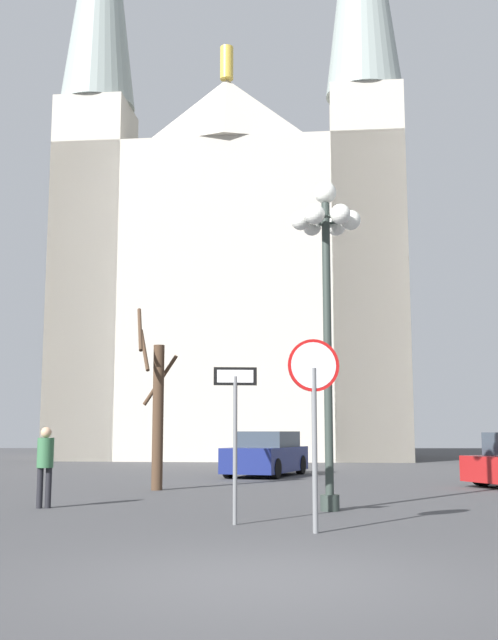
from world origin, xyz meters
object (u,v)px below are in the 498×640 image
Objects in this scene: street_lamp at (326,264)px; pedestrian_walking at (45,459)px; cathedral at (234,262)px; bare_tree at (157,408)px; stop_sign at (314,395)px; one_way_arrow_sign at (235,421)px; parked_car_near_navy at (267,455)px.

street_lamp reaches higher than pedestrian_walking.
bare_tree is at bearing -93.04° from cathedral.
stop_sign is at bearing -98.78° from street_lamp.
stop_sign is at bearing -35.53° from pedestrian_walking.
cathedral reaches higher than pedestrian_walking.
one_way_arrow_sign is at bearing -87.89° from cathedral.
one_way_arrow_sign is 1.61× the size of pedestrian_walking.
street_lamp is (1.70, 2.15, 3.08)m from one_way_arrow_sign.
one_way_arrow_sign is at bearing -72.51° from bare_tree.
cathedral is 28.75m from pedestrian_walking.
bare_tree is 1.04× the size of parked_car_near_navy.
cathedral is at bearing 95.83° from street_lamp.
parked_car_near_navy is (-1.11, 11.26, -4.02)m from street_lamp.
pedestrian_walking is (-5.01, 3.58, -1.07)m from stop_sign.
one_way_arrow_sign is (1.08, -29.43, -9.24)m from cathedral.
cathedral is 28.10m from street_lamp.
cathedral is 23.96m from bare_tree.
pedestrian_walking is at bearing -108.42° from bare_tree.
one_way_arrow_sign is at bearing -92.50° from parked_car_near_navy.
stop_sign is 8.89m from bare_tree.
pedestrian_walking is at bearing -112.03° from parked_car_near_navy.
bare_tree is at bearing 128.22° from street_lamp.
cathedral is at bearing 84.23° from pedestrian_walking.
street_lamp is at bearing -84.17° from cathedral.
bare_tree reaches higher than parked_car_near_navy.
street_lamp is at bearing -4.49° from pedestrian_walking.
bare_tree reaches higher than stop_sign.
street_lamp reaches higher than parked_car_near_navy.
street_lamp is (0.49, 3.15, 2.71)m from stop_sign.
street_lamp reaches higher than bare_tree.
one_way_arrow_sign is 13.46m from parked_car_near_navy.
parked_car_near_navy is at bearing 65.41° from bare_tree.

